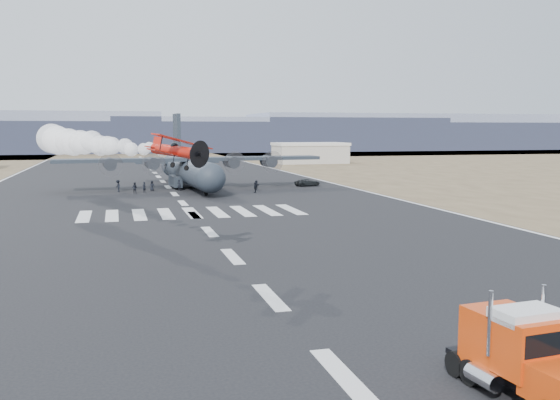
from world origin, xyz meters
name	(u,v)px	position (x,y,z in m)	size (l,w,h in m)	color
ground	(343,376)	(0.00, 0.00, 0.00)	(500.00, 500.00, 0.00)	black
scrub_far	(138,154)	(0.00, 230.00, 0.00)	(500.00, 80.00, 0.00)	brown
runway_markings	(183,203)	(0.00, 60.00, 0.01)	(60.00, 260.00, 0.01)	silver
ridge_seg_d	(135,137)	(0.00, 260.00, 6.50)	(150.00, 50.00, 13.00)	gray
ridge_seg_e	(278,134)	(65.00, 260.00, 7.50)	(150.00, 50.00, 15.00)	gray
ridge_seg_f	(406,132)	(130.00, 260.00, 8.50)	(150.00, 50.00, 17.00)	gray
ridge_seg_g	(520,136)	(195.00, 260.00, 6.50)	(150.00, 50.00, 13.00)	gray
hangar_right	(310,153)	(46.00, 150.00, 3.01)	(20.50, 12.50, 5.90)	#A9A396
semi_truck	(523,354)	(5.55, -3.47, 1.63)	(3.06, 7.49, 3.31)	black
aerobatic_biplane	(177,150)	(-4.09, 23.67, 8.13)	(5.41, 5.17, 2.66)	#B32C0B
smoke_trail	(68,141)	(-13.34, 49.67, 8.39)	(12.80, 32.28, 3.48)	white
transport_aircraft	(189,168)	(3.41, 81.63, 3.23)	(43.42, 35.72, 12.53)	#202631
support_vehicle	(307,183)	(23.33, 79.67, 0.61)	(2.01, 4.37, 1.21)	black
crew_a	(179,185)	(1.21, 77.01, 0.90)	(0.66, 0.54, 1.80)	black
crew_b	(135,188)	(-5.75, 74.62, 0.84)	(0.81, 0.50, 1.67)	black
crew_c	(118,186)	(-8.18, 77.67, 0.92)	(1.19, 0.55, 1.84)	black
crew_d	(255,187)	(12.20, 70.97, 0.82)	(0.96, 0.49, 1.63)	black
crew_e	(152,186)	(-2.96, 78.09, 0.78)	(0.76, 0.47, 1.56)	black
crew_f	(256,185)	(13.25, 74.77, 0.80)	(1.48, 0.48, 1.59)	black
crew_g	(144,187)	(-4.29, 75.56, 0.82)	(0.60, 0.49, 1.65)	black
crew_h	(202,187)	(4.37, 73.43, 0.86)	(0.84, 0.52, 1.73)	black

